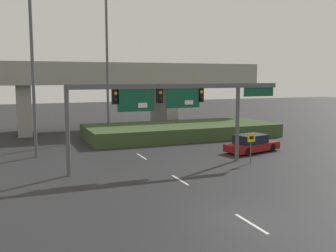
% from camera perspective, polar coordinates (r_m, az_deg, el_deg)
% --- Properties ---
extents(ground_plane, '(160.00, 160.00, 0.00)m').
position_cam_1_polar(ground_plane, '(17.88, 10.50, -12.88)').
color(ground_plane, '#262628').
extents(lane_markings, '(0.14, 32.37, 0.01)m').
position_cam_1_polar(lane_markings, '(30.37, -3.86, -4.42)').
color(lane_markings, silver).
rests_on(lane_markings, ground).
extents(signal_gantry, '(15.23, 0.44, 5.63)m').
position_cam_1_polar(signal_gantry, '(26.31, 0.66, 3.86)').
color(signal_gantry, '#515456').
rests_on(signal_gantry, ground).
extents(speed_limit_sign, '(0.60, 0.11, 2.19)m').
position_cam_1_polar(speed_limit_sign, '(28.28, 11.96, -2.48)').
color(speed_limit_sign, '#4C4C4C').
rests_on(speed_limit_sign, ground).
extents(highway_light_pole_near, '(0.70, 0.36, 13.69)m').
position_cam_1_polar(highway_light_pole_near, '(31.11, -19.09, 8.85)').
color(highway_light_pole_near, '#515456').
rests_on(highway_light_pole_near, ground).
extents(highway_light_pole_far, '(0.70, 0.36, 16.20)m').
position_cam_1_polar(highway_light_pole_far, '(39.28, -8.85, 10.57)').
color(highway_light_pole_far, '#515456').
rests_on(highway_light_pole_far, ground).
extents(overpass_bridge, '(37.64, 7.35, 7.60)m').
position_cam_1_polar(overpass_bridge, '(45.33, -10.17, 6.22)').
color(overpass_bridge, gray).
rests_on(overpass_bridge, ground).
extents(grass_embankment, '(19.12, 7.78, 1.31)m').
position_cam_1_polar(grass_embankment, '(39.93, 1.93, -0.67)').
color(grass_embankment, '#384C28').
rests_on(grass_embankment, ground).
extents(parked_sedan_near_right, '(5.03, 2.98, 1.45)m').
position_cam_1_polar(parked_sedan_near_right, '(32.63, 12.04, -2.56)').
color(parked_sedan_near_right, maroon).
rests_on(parked_sedan_near_right, ground).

